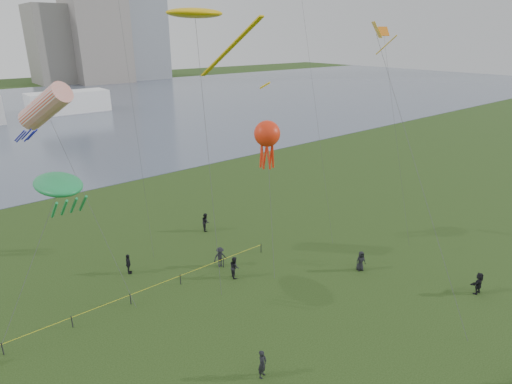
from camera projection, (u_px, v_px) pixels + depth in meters
ground_plane at (368, 373)px, 24.08m from camera, size 400.00×400.00×0.00m
lake at (4, 118)px, 96.53m from camera, size 400.00×120.00×0.08m
building_mid at (96, 31)px, 162.21m from camera, size 20.00×20.00×38.00m
building_low at (54, 45)px, 159.97m from camera, size 16.00×18.00×28.00m
pavilion_right at (69, 102)px, 102.55m from camera, size 18.00×7.00×5.00m
fence at (36, 334)px, 26.35m from camera, size 24.07×0.07×1.05m
spectator_a at (234, 267)px, 33.27m from camera, size 0.91×1.02×1.74m
spectator_b at (220, 257)px, 34.79m from camera, size 1.20×0.81×1.72m
spectator_c at (128, 264)px, 33.77m from camera, size 0.79×1.06×1.67m
spectator_d at (361, 261)px, 34.27m from camera, size 0.95×0.80×1.65m
spectator_e at (478, 283)px, 31.18m from camera, size 1.58×0.57×1.68m
spectator_f at (262, 364)px, 23.53m from camera, size 0.73×0.62×1.71m
spectator_g at (206, 222)px, 41.21m from camera, size 0.97×1.06×1.78m
kite_stingray at (196, 14)px, 31.35m from camera, size 5.46×9.91×19.72m
kite_windsock at (45, 107)px, 29.92m from camera, size 4.21×10.44×14.97m
kite_creature at (58, 184)px, 26.17m from camera, size 6.61×4.88×9.75m
kite_octopus at (267, 135)px, 34.96m from camera, size 4.18×5.71×11.34m
kite_delta at (383, 49)px, 29.76m from camera, size 3.70×11.74×18.75m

